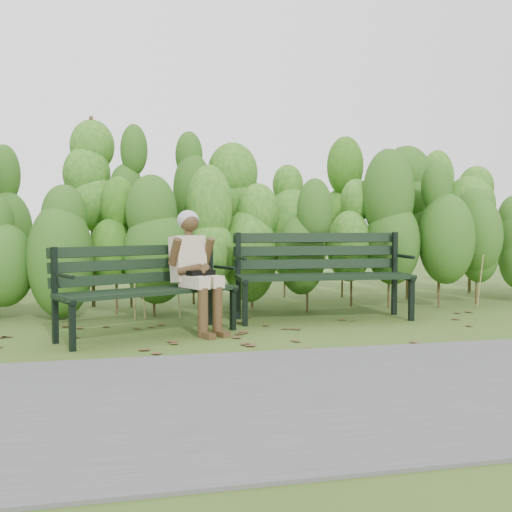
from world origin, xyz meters
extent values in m
plane|color=#3A501A|center=(0.00, 0.00, 0.00)|extent=(80.00, 80.00, 0.00)
cube|color=#474749|center=(0.00, -2.20, 0.01)|extent=(60.00, 2.50, 0.01)
cylinder|color=#47381E|center=(-2.14, 1.30, 0.40)|extent=(0.03, 0.03, 0.80)
ellipsoid|color=#295717|center=(-2.14, 1.30, 1.04)|extent=(0.64, 0.64, 1.44)
cylinder|color=#47381E|center=(-1.53, 1.30, 0.40)|extent=(0.03, 0.03, 0.80)
ellipsoid|color=#295717|center=(-1.53, 1.30, 1.04)|extent=(0.64, 0.64, 1.44)
cylinder|color=#47381E|center=(-0.92, 1.30, 0.40)|extent=(0.03, 0.03, 0.80)
ellipsoid|color=#295717|center=(-0.92, 1.30, 1.04)|extent=(0.64, 0.64, 1.44)
cylinder|color=#47381E|center=(-0.31, 1.30, 0.40)|extent=(0.03, 0.03, 0.80)
ellipsoid|color=#295717|center=(-0.31, 1.30, 1.04)|extent=(0.64, 0.64, 1.44)
cylinder|color=#47381E|center=(0.31, 1.30, 0.40)|extent=(0.03, 0.03, 0.80)
ellipsoid|color=#295717|center=(0.31, 1.30, 1.04)|extent=(0.64, 0.64, 1.44)
cylinder|color=#47381E|center=(0.92, 1.30, 0.40)|extent=(0.03, 0.03, 0.80)
ellipsoid|color=#295717|center=(0.92, 1.30, 1.04)|extent=(0.64, 0.64, 1.44)
cylinder|color=#47381E|center=(1.53, 1.30, 0.40)|extent=(0.03, 0.03, 0.80)
ellipsoid|color=#295717|center=(1.53, 1.30, 1.04)|extent=(0.64, 0.64, 1.44)
cylinder|color=#47381E|center=(2.14, 1.30, 0.40)|extent=(0.03, 0.03, 0.80)
ellipsoid|color=#295717|center=(2.14, 1.30, 1.04)|extent=(0.64, 0.64, 1.44)
cylinder|color=#47381E|center=(2.75, 1.30, 0.40)|extent=(0.03, 0.03, 0.80)
ellipsoid|color=#295717|center=(2.75, 1.30, 1.04)|extent=(0.64, 0.64, 1.44)
cylinder|color=#47381E|center=(3.36, 1.30, 0.40)|extent=(0.03, 0.03, 0.80)
ellipsoid|color=#295717|center=(3.36, 1.30, 1.04)|extent=(0.64, 0.64, 1.44)
cylinder|color=#47381E|center=(-2.69, 2.30, 0.55)|extent=(0.04, 0.04, 1.10)
ellipsoid|color=#365B1F|center=(-2.69, 2.30, 1.43)|extent=(0.70, 0.70, 1.98)
cylinder|color=#47381E|center=(-1.92, 2.30, 0.55)|extent=(0.04, 0.04, 1.10)
ellipsoid|color=#365B1F|center=(-1.92, 2.30, 1.43)|extent=(0.70, 0.70, 1.98)
cylinder|color=#47381E|center=(-1.15, 2.30, 0.55)|extent=(0.04, 0.04, 1.10)
ellipsoid|color=#365B1F|center=(-1.15, 2.30, 1.43)|extent=(0.70, 0.70, 1.98)
cylinder|color=#47381E|center=(-0.38, 2.30, 0.55)|extent=(0.04, 0.04, 1.10)
ellipsoid|color=#365B1F|center=(-0.38, 2.30, 1.43)|extent=(0.70, 0.70, 1.98)
cylinder|color=#47381E|center=(0.38, 2.30, 0.55)|extent=(0.04, 0.04, 1.10)
ellipsoid|color=#365B1F|center=(0.38, 2.30, 1.43)|extent=(0.70, 0.70, 1.98)
cylinder|color=#47381E|center=(1.15, 2.30, 0.55)|extent=(0.04, 0.04, 1.10)
ellipsoid|color=#365B1F|center=(1.15, 2.30, 1.43)|extent=(0.70, 0.70, 1.98)
cylinder|color=#47381E|center=(1.92, 2.30, 0.55)|extent=(0.04, 0.04, 1.10)
ellipsoid|color=#365B1F|center=(1.92, 2.30, 1.43)|extent=(0.70, 0.70, 1.98)
cylinder|color=#47381E|center=(2.69, 2.30, 0.55)|extent=(0.04, 0.04, 1.10)
ellipsoid|color=#365B1F|center=(2.69, 2.30, 1.43)|extent=(0.70, 0.70, 1.98)
cylinder|color=#47381E|center=(3.46, 2.30, 0.55)|extent=(0.04, 0.04, 1.10)
ellipsoid|color=#365B1F|center=(3.46, 2.30, 1.43)|extent=(0.70, 0.70, 1.98)
cylinder|color=#47381E|center=(4.22, 2.30, 0.55)|extent=(0.04, 0.04, 1.10)
ellipsoid|color=#365B1F|center=(4.22, 2.30, 1.43)|extent=(0.70, 0.70, 1.98)
cube|color=brown|center=(-0.96, -1.03, 0.00)|extent=(0.08, 0.10, 0.01)
cube|color=brown|center=(-1.28, 1.00, 0.00)|extent=(0.07, 0.09, 0.01)
cube|color=brown|center=(0.08, -0.91, 0.00)|extent=(0.08, 0.10, 0.01)
cube|color=brown|center=(-0.08, 0.06, 0.00)|extent=(0.11, 0.11, 0.01)
cube|color=brown|center=(-1.72, 0.51, 0.00)|extent=(0.11, 0.11, 0.01)
cube|color=brown|center=(-0.65, -0.07, 0.00)|extent=(0.09, 0.07, 0.01)
cube|color=brown|center=(0.67, -0.14, 0.00)|extent=(0.10, 0.11, 0.01)
cube|color=brown|center=(2.97, 0.59, 0.00)|extent=(0.11, 0.11, 0.01)
cube|color=brown|center=(-1.45, 0.49, 0.00)|extent=(0.10, 0.11, 0.01)
cube|color=brown|center=(1.43, 0.87, 0.00)|extent=(0.11, 0.11, 0.01)
cube|color=brown|center=(-2.44, 0.21, 0.00)|extent=(0.11, 0.11, 0.01)
cube|color=brown|center=(2.15, 0.48, 0.00)|extent=(0.10, 0.08, 0.01)
cube|color=brown|center=(2.10, -0.56, 0.00)|extent=(0.10, 0.08, 0.01)
cube|color=brown|center=(-0.73, 0.60, 0.00)|extent=(0.09, 0.11, 0.01)
cube|color=brown|center=(-0.74, -0.72, 0.00)|extent=(0.09, 0.07, 0.01)
cube|color=brown|center=(-0.45, -0.69, 0.00)|extent=(0.11, 0.11, 0.01)
cube|color=brown|center=(-0.29, 0.65, 0.00)|extent=(0.11, 0.10, 0.01)
cube|color=brown|center=(-2.04, -0.75, 0.00)|extent=(0.08, 0.10, 0.01)
cube|color=brown|center=(1.17, 0.15, 0.00)|extent=(0.11, 0.11, 0.01)
cube|color=brown|center=(1.94, -1.18, 0.00)|extent=(0.09, 0.08, 0.01)
cube|color=brown|center=(-2.44, 0.09, 0.00)|extent=(0.08, 0.10, 0.01)
cube|color=brown|center=(-1.80, 0.08, 0.00)|extent=(0.10, 0.08, 0.01)
cube|color=brown|center=(-2.24, 0.80, 0.00)|extent=(0.11, 0.09, 0.01)
cube|color=brown|center=(-1.41, -0.87, 0.00)|extent=(0.11, 0.11, 0.01)
cube|color=brown|center=(-1.12, -0.69, 0.00)|extent=(0.11, 0.11, 0.01)
cube|color=brown|center=(2.43, -0.31, 0.00)|extent=(0.11, 0.11, 0.01)
cube|color=brown|center=(-0.92, -0.31, 0.00)|extent=(0.11, 0.11, 0.01)
cube|color=brown|center=(0.55, 0.88, 0.00)|extent=(0.11, 0.11, 0.01)
cube|color=brown|center=(0.57, -0.67, 0.00)|extent=(0.11, 0.11, 0.01)
cube|color=brown|center=(-0.74, 0.58, 0.00)|extent=(0.11, 0.11, 0.01)
cube|color=brown|center=(-0.23, 0.38, 0.00)|extent=(0.07, 0.09, 0.01)
cube|color=brown|center=(1.46, -0.88, 0.00)|extent=(0.10, 0.11, 0.01)
cube|color=brown|center=(-0.16, 0.32, 0.00)|extent=(0.10, 0.11, 0.01)
cube|color=black|center=(-1.05, -0.15, 0.44)|extent=(1.64, 0.84, 0.04)
cube|color=black|center=(-1.10, -0.04, 0.44)|extent=(1.64, 0.84, 0.04)
cube|color=black|center=(-1.15, 0.07, 0.44)|extent=(1.64, 0.84, 0.04)
cube|color=black|center=(-1.20, 0.19, 0.44)|extent=(1.64, 0.84, 0.04)
cube|color=black|center=(-1.24, 0.27, 0.55)|extent=(1.62, 0.79, 0.10)
cube|color=black|center=(-1.24, 0.28, 0.68)|extent=(1.62, 0.79, 0.10)
cube|color=black|center=(-1.25, 0.29, 0.82)|extent=(1.62, 0.79, 0.10)
cube|color=black|center=(-1.80, -0.51, 0.22)|extent=(0.06, 0.06, 0.44)
cube|color=black|center=(-1.98, -0.13, 0.44)|extent=(0.06, 0.06, 0.88)
cube|color=black|center=(-1.88, -0.34, 0.42)|extent=(0.25, 0.46, 0.04)
cylinder|color=black|center=(-1.86, -0.38, 0.64)|extent=(0.19, 0.35, 0.04)
cube|color=black|center=(-0.28, 0.20, 0.22)|extent=(0.06, 0.06, 0.44)
cube|color=black|center=(-0.45, 0.58, 0.44)|extent=(0.06, 0.06, 0.88)
cube|color=black|center=(-0.36, 0.37, 0.42)|extent=(0.25, 0.46, 0.04)
cylinder|color=black|center=(-0.34, 0.33, 0.64)|extent=(0.19, 0.35, 0.04)
cube|color=black|center=(0.84, 0.39, 0.50)|extent=(1.99, 0.21, 0.04)
cube|color=black|center=(0.85, 0.53, 0.50)|extent=(1.99, 0.21, 0.04)
cube|color=black|center=(0.85, 0.66, 0.50)|extent=(1.99, 0.21, 0.04)
cube|color=black|center=(0.86, 0.80, 0.50)|extent=(1.99, 0.21, 0.04)
cube|color=black|center=(0.86, 0.90, 0.62)|extent=(1.98, 0.15, 0.12)
cube|color=black|center=(0.86, 0.92, 0.77)|extent=(1.98, 0.15, 0.12)
cube|color=black|center=(0.86, 0.94, 0.93)|extent=(1.98, 0.15, 0.12)
cube|color=black|center=(-0.11, 0.41, 0.25)|extent=(0.06, 0.06, 0.50)
cube|color=black|center=(-0.09, 0.89, 0.50)|extent=(0.06, 0.06, 0.99)
cube|color=black|center=(-0.10, 0.63, 0.47)|extent=(0.08, 0.55, 0.04)
cylinder|color=black|center=(-0.10, 0.58, 0.72)|extent=(0.06, 0.41, 0.04)
cube|color=black|center=(1.79, 0.33, 0.25)|extent=(0.06, 0.06, 0.50)
cube|color=black|center=(1.81, 0.81, 0.50)|extent=(0.06, 0.06, 0.99)
cube|color=black|center=(1.80, 0.55, 0.47)|extent=(0.08, 0.55, 0.04)
cylinder|color=black|center=(1.79, 0.50, 0.72)|extent=(0.06, 0.41, 0.04)
cube|color=#C6B599|center=(-0.70, 0.00, 0.52)|extent=(0.28, 0.41, 0.12)
cube|color=#C6B599|center=(-0.55, 0.07, 0.52)|extent=(0.28, 0.41, 0.12)
cylinder|color=#412E18|center=(-0.63, -0.14, 0.24)|extent=(0.13, 0.13, 0.48)
cylinder|color=#412E18|center=(-0.48, -0.07, 0.24)|extent=(0.13, 0.13, 0.48)
cube|color=#412E18|center=(-0.60, -0.21, 0.03)|extent=(0.15, 0.20, 0.06)
cube|color=#412E18|center=(-0.45, -0.14, 0.03)|extent=(0.15, 0.20, 0.06)
cube|color=#C6B599|center=(-0.73, 0.26, 0.73)|extent=(0.40, 0.35, 0.48)
cylinder|color=#412E18|center=(-0.72, 0.25, 0.98)|extent=(0.08, 0.08, 0.09)
sphere|color=#412E18|center=(-0.72, 0.24, 1.10)|extent=(0.19, 0.19, 0.19)
ellipsoid|color=gray|center=(-0.73, 0.26, 1.13)|extent=(0.22, 0.21, 0.20)
cylinder|color=#412E18|center=(-0.87, 0.12, 0.81)|extent=(0.16, 0.21, 0.29)
cylinder|color=#412E18|center=(-0.52, 0.28, 0.81)|extent=(0.16, 0.21, 0.29)
cylinder|color=#412E18|center=(-0.73, 0.05, 0.64)|extent=(0.26, 0.18, 0.12)
cylinder|color=#412E18|center=(-0.56, 0.13, 0.64)|extent=(0.13, 0.26, 0.12)
sphere|color=#412E18|center=(-0.62, 0.04, 0.62)|extent=(0.10, 0.10, 0.10)
cube|color=black|center=(-0.63, 0.05, 0.56)|extent=(0.30, 0.22, 0.15)
camera|label=1|loc=(-1.39, -5.79, 1.08)|focal=42.00mm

